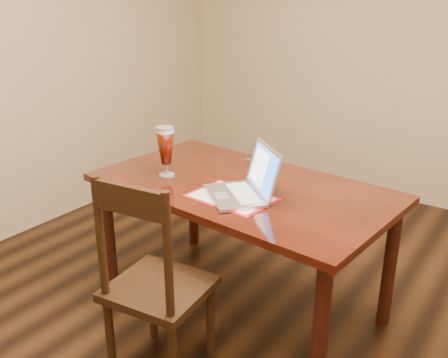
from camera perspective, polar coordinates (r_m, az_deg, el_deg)
The scene contains 3 objects.
ground at distance 2.81m, azimuth 3.97°, elevation -18.79°, with size 5.00×5.00×0.00m, color black.
dining_table at distance 2.81m, azimuth 1.80°, elevation -2.19°, with size 1.73×1.08×1.07m.
dining_chair at distance 2.41m, azimuth -7.96°, elevation -11.98°, with size 0.49×0.47×1.05m.
Camera 1 is at (1.08, -1.88, 1.79)m, focal length 40.00 mm.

